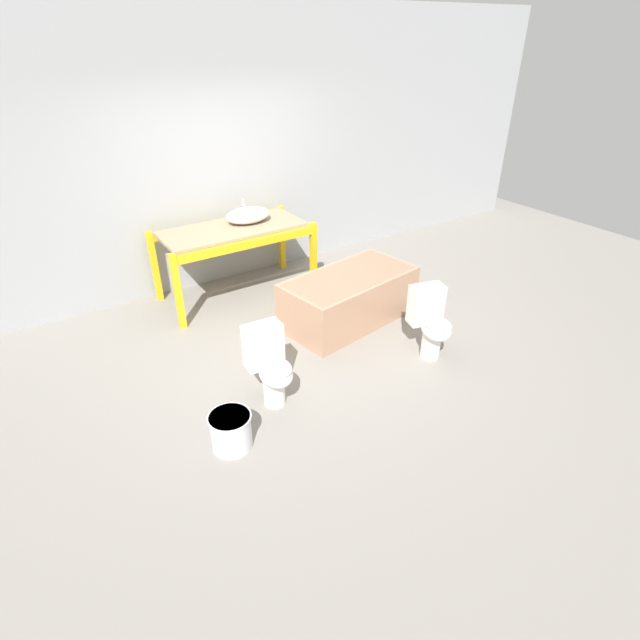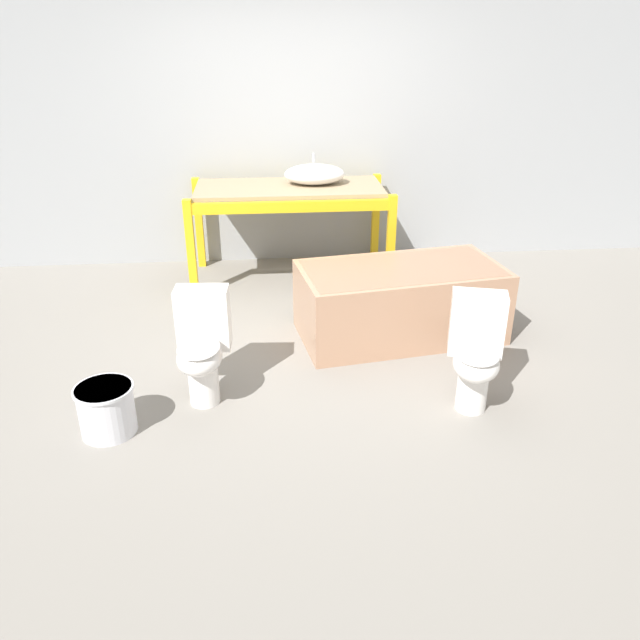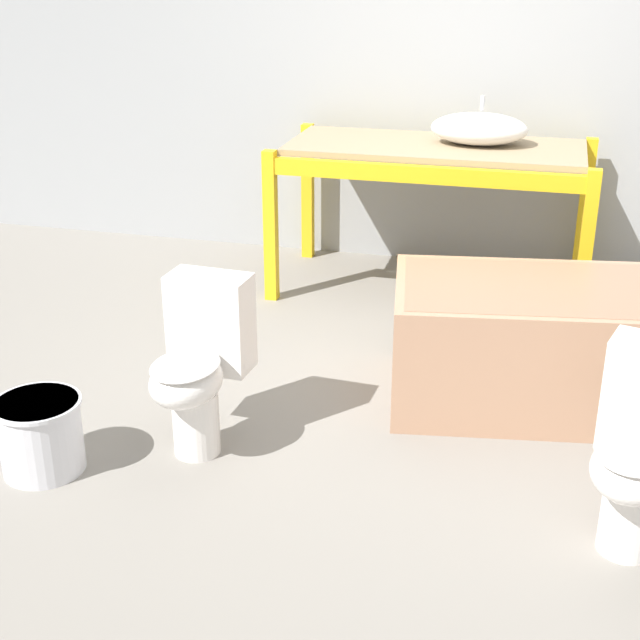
{
  "view_description": "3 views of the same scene",
  "coord_description": "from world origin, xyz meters",
  "px_view_note": "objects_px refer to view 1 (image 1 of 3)",
  "views": [
    {
      "loc": [
        -2.3,
        -3.92,
        2.87
      ],
      "look_at": [
        -0.15,
        -0.66,
        0.6
      ],
      "focal_mm": 28.0,
      "sensor_mm": 36.0,
      "label": 1
    },
    {
      "loc": [
        -0.29,
        -4.24,
        2.19
      ],
      "look_at": [
        0.02,
        -0.73,
        0.51
      ],
      "focal_mm": 35.0,
      "sensor_mm": 36.0,
      "label": 2
    },
    {
      "loc": [
        0.57,
        -3.74,
        1.93
      ],
      "look_at": [
        -0.23,
        -0.71,
        0.6
      ],
      "focal_mm": 50.0,
      "sensor_mm": 36.0,
      "label": 3
    }
  ],
  "objects_px": {
    "sink_basin": "(248,215)",
    "bathtub_main": "(349,295)",
    "toilet_far": "(270,364)",
    "bucket_white": "(231,430)",
    "toilet_near": "(431,321)"
  },
  "relations": [
    {
      "from": "sink_basin",
      "to": "bathtub_main",
      "type": "relative_size",
      "value": 0.34
    },
    {
      "from": "sink_basin",
      "to": "bathtub_main",
      "type": "distance_m",
      "value": 1.57
    },
    {
      "from": "bathtub_main",
      "to": "toilet_far",
      "type": "height_order",
      "value": "toilet_far"
    },
    {
      "from": "sink_basin",
      "to": "bathtub_main",
      "type": "bearing_deg",
      "value": -67.78
    },
    {
      "from": "bathtub_main",
      "to": "bucket_white",
      "type": "height_order",
      "value": "bathtub_main"
    },
    {
      "from": "bathtub_main",
      "to": "sink_basin",
      "type": "bearing_deg",
      "value": 103.22
    },
    {
      "from": "toilet_near",
      "to": "sink_basin",
      "type": "bearing_deg",
      "value": 124.39
    },
    {
      "from": "toilet_far",
      "to": "bucket_white",
      "type": "relative_size",
      "value": 2.06
    },
    {
      "from": "toilet_near",
      "to": "bucket_white",
      "type": "xyz_separation_m",
      "value": [
        -2.22,
        -0.11,
        -0.22
      ]
    },
    {
      "from": "toilet_far",
      "to": "toilet_near",
      "type": "bearing_deg",
      "value": -4.05
    },
    {
      "from": "bathtub_main",
      "to": "toilet_near",
      "type": "bearing_deg",
      "value": -84.6
    },
    {
      "from": "sink_basin",
      "to": "bucket_white",
      "type": "distance_m",
      "value": 2.94
    },
    {
      "from": "bathtub_main",
      "to": "bucket_white",
      "type": "relative_size",
      "value": 4.68
    },
    {
      "from": "sink_basin",
      "to": "toilet_near",
      "type": "xyz_separation_m",
      "value": [
        0.8,
        -2.33,
        -0.58
      ]
    },
    {
      "from": "toilet_near",
      "to": "bucket_white",
      "type": "distance_m",
      "value": 2.23
    }
  ]
}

